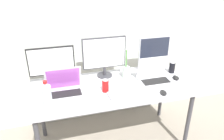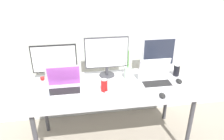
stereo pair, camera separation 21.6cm
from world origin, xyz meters
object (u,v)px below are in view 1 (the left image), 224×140
Objects in this scene: monitor_left at (52,64)px; laptop_secondary at (154,76)px; keyboard_main at (128,93)px; laptop_silver at (64,88)px; water_bottle at (47,96)px; mouse_by_keyboard at (176,78)px; monitor_right at (154,53)px; mouse_by_laptop at (163,92)px; soda_can_near_keyboard at (105,86)px; monitor_center at (104,55)px; soda_can_by_laptop at (172,67)px; bamboo_vase at (126,72)px; work_desk at (112,91)px.

laptop_secondary is at bearing -13.86° from monitor_left.
laptop_silver is at bearing 159.93° from keyboard_main.
monitor_left reaches higher than water_bottle.
monitor_right is at bearing 121.44° from mouse_by_keyboard.
laptop_silver is 0.95m from mouse_by_laptop.
water_bottle reaches higher than soda_can_near_keyboard.
monitor_left is 0.47m from water_bottle.
soda_can_by_laptop is at bearing -8.97° from monitor_center.
bamboo_vase reaches higher than water_bottle.
laptop_secondary is (-0.11, -0.26, -0.14)m from monitor_right.
water_bottle reaches higher than mouse_by_laptop.
laptop_secondary is at bearing 90.94° from mouse_by_laptop.
mouse_by_keyboard is at bearing -21.15° from monitor_center.
soda_can_near_keyboard is (-0.09, -0.09, 0.13)m from work_desk.
monitor_center is (-0.02, 0.24, 0.31)m from work_desk.
monitor_right is at bearing 14.38° from laptop_silver.
water_bottle is (-1.06, 0.07, 0.10)m from mouse_by_laptop.
laptop_silver is 1.04× the size of laptop_secondary.
laptop_silver reaches higher than soda_can_near_keyboard.
laptop_silver is at bearing 169.45° from soda_can_near_keyboard.
mouse_by_laptop reaches higher than keyboard_main.
work_desk is 12.93× the size of soda_can_near_keyboard.
soda_can_near_keyboard is 0.39× the size of bamboo_vase.
mouse_by_laptop is (0.43, -0.28, 0.08)m from work_desk.
work_desk is at bearing 1.68° from laptop_silver.
laptop_silver is at bearing -173.71° from soda_can_by_laptop.
monitor_right is 0.67m from keyboard_main.
monitor_left reaches higher than bamboo_vase.
water_bottle is (-0.16, -0.20, 0.06)m from laptop_silver.
mouse_by_keyboard is at bearing -3.26° from work_desk.
work_desk is at bearing 43.70° from soda_can_near_keyboard.
soda_can_near_keyboard is at bearing -171.95° from laptop_secondary.
keyboard_main is (0.13, -0.44, -0.24)m from monitor_center.
monitor_right reaches higher than mouse_by_laptop.
bamboo_vase reaches higher than work_desk.
bamboo_vase is at bearing 35.45° from work_desk.
monitor_right is at bearing 1.24° from monitor_center.
monitor_right reaches higher than work_desk.
water_bottle is 1.42m from soda_can_by_laptop.
monitor_left is 0.83m from keyboard_main.
soda_can_by_laptop reaches higher than mouse_by_laptop.
laptop_silver is at bearing 169.82° from mouse_by_laptop.
mouse_by_laptop is (-0.14, -0.54, -0.19)m from monitor_right.
keyboard_main is 0.23m from soda_can_near_keyboard.
bamboo_vase is (-0.26, 0.15, 0.01)m from laptop_secondary.
laptop_secondary is at bearing -112.97° from monitor_right.
work_desk is 0.49m from laptop_silver.
soda_can_near_keyboard is (0.39, -0.07, 0.00)m from laptop_silver.
monitor_center is 0.73m from mouse_by_laptop.
laptop_silver reaches higher than work_desk.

